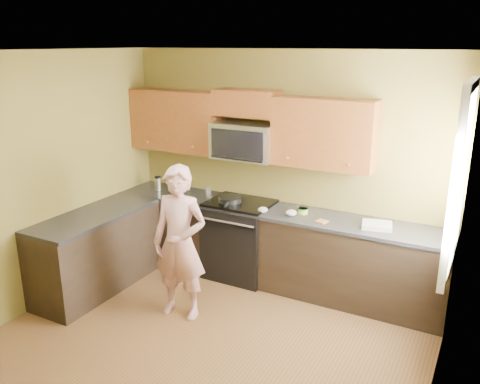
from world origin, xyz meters
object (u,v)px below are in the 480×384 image
Objects in this scene: woman at (180,243)px; frying_pan at (230,202)px; butter_tub at (303,214)px; stove at (240,239)px; travel_mug at (158,190)px; microwave at (245,159)px.

frying_pan is (0.00, 1.05, 0.14)m from woman.
woman reaches higher than butter_tub.
woman is 14.48× the size of butter_tub.
woman reaches higher than stove.
travel_mug reaches higher than stove.
stove is 0.90m from butter_tub.
travel_mug reaches higher than frying_pan.
woman is at bearing -45.20° from travel_mug.
stove is 1.16m from woman.
travel_mug is at bearing -179.67° from butter_tub.
travel_mug is at bearing 157.84° from frying_pan.
stove is 8.51× the size of butter_tub.
stove is 0.49m from frying_pan.
woman is at bearing -94.95° from microwave.
frying_pan is 1.12m from travel_mug.
microwave is 1.39m from woman.
travel_mug is (-1.12, 0.08, -0.03)m from frying_pan.
woman is at bearing -108.32° from frying_pan.
stove is at bearing -0.97° from travel_mug.
stove is at bearing -90.00° from microwave.
woman is at bearing -128.17° from butter_tub.
frying_pan is at bearing -119.69° from microwave.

